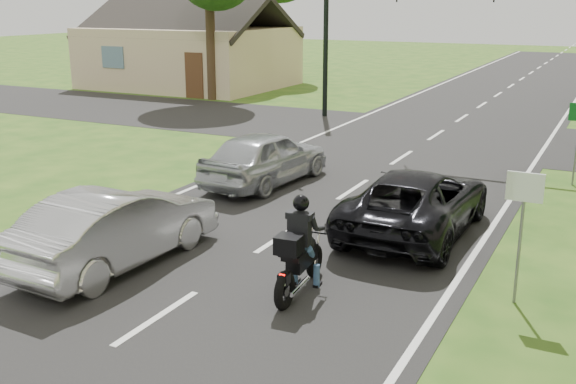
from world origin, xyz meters
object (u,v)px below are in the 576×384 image
object	(u,v)px
silver_sedan	(117,227)
sign_white	(523,206)
traffic_signal	(540,17)
dark_suv	(416,201)
motorcycle_rider	(299,255)
silver_suv	(265,157)

from	to	relation	value
silver_sedan	sign_white	distance (m)	6.89
traffic_signal	dark_suv	bearing A→B (deg)	-96.81
motorcycle_rider	silver_suv	size ratio (longest dim) A/B	0.47
dark_suv	silver_sedan	bearing A→B (deg)	44.23
traffic_signal	sign_white	distance (m)	11.39
motorcycle_rider	silver_sedan	world-z (taller)	motorcycle_rider
silver_suv	silver_sedan	bearing A→B (deg)	97.94
dark_suv	silver_sedan	distance (m)	5.93
silver_suv	sign_white	bearing A→B (deg)	152.14
dark_suv	sign_white	size ratio (longest dim) A/B	2.22
dark_suv	silver_suv	bearing A→B (deg)	-22.80
motorcycle_rider	silver_sedan	xyz separation A→B (m)	(-3.46, -0.34, 0.05)
motorcycle_rider	silver_sedan	bearing A→B (deg)	-178.71
silver_sedan	traffic_signal	bearing A→B (deg)	-110.49
motorcycle_rider	sign_white	xyz separation A→B (m)	(3.20, 1.20, 0.94)
dark_suv	motorcycle_rider	bearing A→B (deg)	78.10
silver_suv	sign_white	xyz separation A→B (m)	(6.94, -4.52, 0.88)
dark_suv	silver_sedan	world-z (taller)	silver_sedan
motorcycle_rider	traffic_signal	xyz separation A→B (m)	(1.83, 12.22, 3.48)
sign_white	silver_sedan	bearing A→B (deg)	-166.92
dark_suv	sign_white	bearing A→B (deg)	133.31
silver_sedan	silver_suv	xyz separation A→B (m)	(-0.29, 6.07, 0.01)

